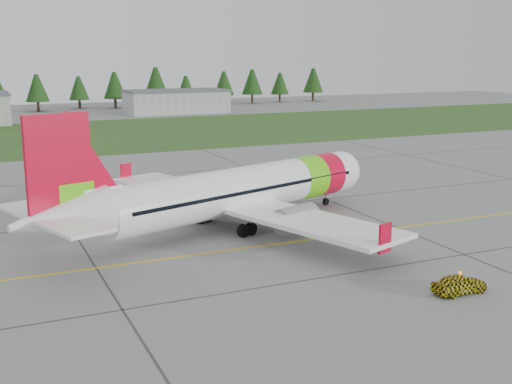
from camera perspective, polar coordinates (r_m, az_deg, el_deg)
name	(u,v)px	position (r m, az deg, el deg)	size (l,w,h in m)	color
ground	(347,274)	(43.36, 8.10, -7.21)	(320.00, 320.00, 0.00)	gray
aircraft	(234,192)	(53.49, -1.98, 0.03)	(33.57, 31.83, 10.52)	white
follow_me_car	(461,266)	(40.96, 17.73, -6.24)	(1.42, 1.21, 3.54)	yellow
grass_strip	(103,134)	(119.36, -13.43, 5.02)	(320.00, 50.00, 0.03)	#30561E
taxi_guideline	(292,242)	(49.94, 3.19, -4.46)	(120.00, 0.25, 0.02)	gold
hangar_east	(176,102)	(159.97, -7.11, 7.94)	(24.00, 12.00, 5.20)	#A8A8A3
treeline	(59,90)	(174.08, -17.10, 8.64)	(160.00, 8.00, 10.00)	#1C3F14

